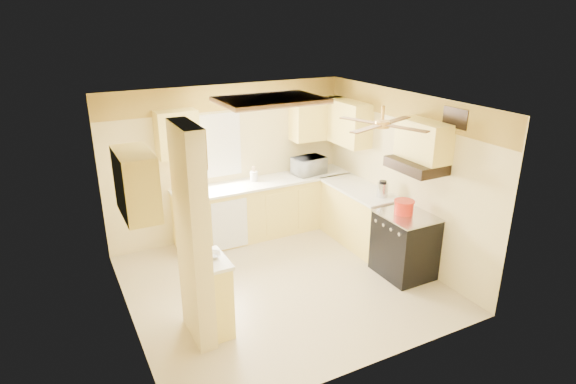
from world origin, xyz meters
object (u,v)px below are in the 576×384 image
stove (405,245)px  microwave (309,166)px  kettle (382,189)px  dutch_oven (404,207)px  bowl (212,255)px

stove → microwave: 2.25m
stove → microwave: size_ratio=1.71×
kettle → dutch_oven: bearing=-99.2°
microwave → stove: bearing=91.8°
microwave → kettle: (0.43, -1.46, -0.03)m
microwave → bowl: size_ratio=2.67×
microwave → bowl: (-2.47, -2.10, -0.12)m
dutch_oven → kettle: bearing=80.8°
bowl → kettle: (2.89, 0.64, 0.09)m
stove → microwave: microwave is taller
bowl → dutch_oven: 2.80m
microwave → kettle: 1.52m
bowl → stove: bearing=-0.7°
dutch_oven → microwave: bearing=99.1°
stove → dutch_oven: bearing=98.2°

